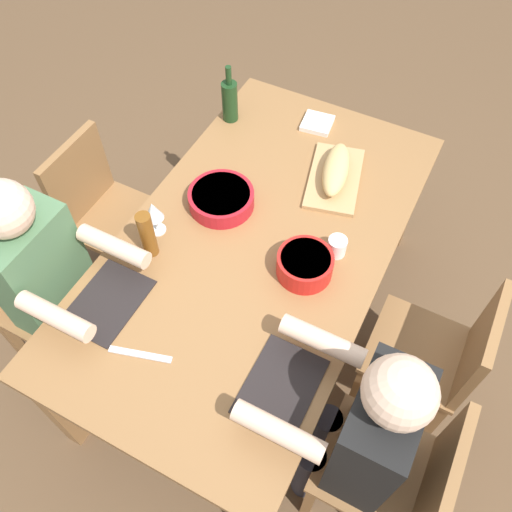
# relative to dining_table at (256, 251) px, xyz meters

# --- Properties ---
(ground_plane) EXTENTS (8.00, 8.00, 0.00)m
(ground_plane) POSITION_rel_dining_table_xyz_m (0.00, 0.00, -0.66)
(ground_plane) COLOR brown
(dining_table) EXTENTS (1.87, 1.04, 0.74)m
(dining_table) POSITION_rel_dining_table_xyz_m (0.00, 0.00, 0.00)
(dining_table) COLOR olive
(dining_table) RESTS_ON ground_plane
(chair_near_left) EXTENTS (0.40, 0.40, 0.85)m
(chair_near_left) POSITION_rel_dining_table_xyz_m (-0.51, -0.84, -0.18)
(chair_near_left) COLOR olive
(chair_near_left) RESTS_ON ground_plane
(diner_near_left) EXTENTS (0.41, 0.53, 1.20)m
(diner_near_left) POSITION_rel_dining_table_xyz_m (-0.51, -0.66, 0.03)
(diner_near_left) COLOR #2D2D38
(diner_near_left) RESTS_ON ground_plane
(chair_far_left) EXTENTS (0.40, 0.40, 0.85)m
(chair_far_left) POSITION_rel_dining_table_xyz_m (-0.51, 0.84, -0.18)
(chair_far_left) COLOR olive
(chair_far_left) RESTS_ON ground_plane
(diner_far_left) EXTENTS (0.41, 0.53, 1.20)m
(diner_far_left) POSITION_rel_dining_table_xyz_m (-0.51, 0.66, 0.03)
(diner_far_left) COLOR #2D2D38
(diner_far_left) RESTS_ON ground_plane
(chair_near_center) EXTENTS (0.40, 0.40, 0.85)m
(chair_near_center) POSITION_rel_dining_table_xyz_m (0.00, -0.84, -0.18)
(chair_near_center) COLOR olive
(chair_near_center) RESTS_ON ground_plane
(chair_far_center) EXTENTS (0.40, 0.40, 0.85)m
(chair_far_center) POSITION_rel_dining_table_xyz_m (0.00, 0.84, -0.18)
(chair_far_center) COLOR olive
(chair_far_center) RESTS_ON ground_plane
(serving_bowl_fruit) EXTENTS (0.22, 0.22, 0.10)m
(serving_bowl_fruit) POSITION_rel_dining_table_xyz_m (-0.05, -0.24, 0.13)
(serving_bowl_fruit) COLOR red
(serving_bowl_fruit) RESTS_ON dining_table
(serving_bowl_pasta) EXTENTS (0.28, 0.28, 0.07)m
(serving_bowl_pasta) POSITION_rel_dining_table_xyz_m (0.10, 0.22, 0.12)
(serving_bowl_pasta) COLOR #B21923
(serving_bowl_pasta) RESTS_ON dining_table
(cutting_board) EXTENTS (0.44, 0.31, 0.02)m
(cutting_board) POSITION_rel_dining_table_xyz_m (0.46, -0.15, 0.09)
(cutting_board) COLOR tan
(cutting_board) RESTS_ON dining_table
(bread_loaf) EXTENTS (0.34, 0.18, 0.09)m
(bread_loaf) POSITION_rel_dining_table_xyz_m (0.46, -0.15, 0.14)
(bread_loaf) COLOR tan
(bread_loaf) RESTS_ON cutting_board
(wine_bottle) EXTENTS (0.08, 0.08, 0.29)m
(wine_bottle) POSITION_rel_dining_table_xyz_m (0.61, 0.45, 0.18)
(wine_bottle) COLOR #193819
(wine_bottle) RESTS_ON dining_table
(beer_bottle) EXTENTS (0.06, 0.06, 0.22)m
(beer_bottle) POSITION_rel_dining_table_xyz_m (-0.24, 0.35, 0.19)
(beer_bottle) COLOR brown
(beer_bottle) RESTS_ON dining_table
(wine_glass) EXTENTS (0.08, 0.08, 0.17)m
(wine_glass) POSITION_rel_dining_table_xyz_m (-0.14, 0.39, 0.19)
(wine_glass) COLOR silver
(wine_glass) RESTS_ON dining_table
(placemat_near_left) EXTENTS (0.32, 0.23, 0.01)m
(placemat_near_left) POSITION_rel_dining_table_xyz_m (-0.51, -0.36, 0.08)
(placemat_near_left) COLOR black
(placemat_near_left) RESTS_ON dining_table
(placemat_far_left) EXTENTS (0.32, 0.23, 0.01)m
(placemat_far_left) POSITION_rel_dining_table_xyz_m (-0.51, 0.36, 0.08)
(placemat_far_left) COLOR black
(placemat_far_left) RESTS_ON dining_table
(cup_near_center) EXTENTS (0.08, 0.08, 0.08)m
(cup_near_center) POSITION_rel_dining_table_xyz_m (0.09, -0.31, 0.12)
(cup_near_center) COLOR white
(cup_near_center) RESTS_ON dining_table
(carving_knife) EXTENTS (0.09, 0.23, 0.01)m
(carving_knife) POSITION_rel_dining_table_xyz_m (-0.64, 0.13, 0.08)
(carving_knife) COLOR silver
(carving_knife) RESTS_ON dining_table
(napkin_stack) EXTENTS (0.16, 0.16, 0.02)m
(napkin_stack) POSITION_rel_dining_table_xyz_m (0.76, 0.06, 0.09)
(napkin_stack) COLOR white
(napkin_stack) RESTS_ON dining_table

